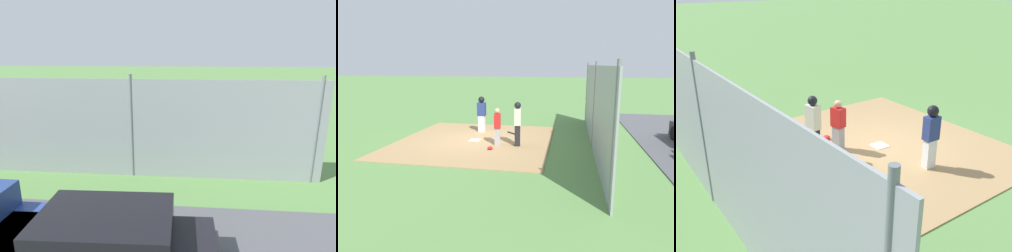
% 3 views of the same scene
% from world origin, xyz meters
% --- Properties ---
extents(ground_plane, '(140.00, 140.00, 0.00)m').
position_xyz_m(ground_plane, '(0.00, 0.00, 0.00)').
color(ground_plane, '#5B8947').
extents(dirt_infield, '(7.20, 6.40, 0.03)m').
position_xyz_m(dirt_infield, '(0.00, 0.00, 0.01)').
color(dirt_infield, '#A88456').
rests_on(dirt_infield, ground_plane).
extents(home_plate, '(0.46, 0.46, 0.02)m').
position_xyz_m(home_plate, '(0.00, 0.00, 0.04)').
color(home_plate, white).
rests_on(home_plate, dirt_infield).
extents(catcher, '(0.42, 0.33, 1.48)m').
position_xyz_m(catcher, '(-0.53, -1.11, 0.79)').
color(catcher, '#9E9EA3').
rests_on(catcher, dirt_infield).
extents(umpire, '(0.41, 0.31, 1.76)m').
position_xyz_m(umpire, '(-0.53, -1.93, 0.96)').
color(umpire, black).
rests_on(umpire, dirt_infield).
extents(runner, '(0.30, 0.39, 1.71)m').
position_xyz_m(runner, '(1.75, 0.18, 1.02)').
color(runner, silver).
rests_on(runner, dirt_infield).
extents(baseball_bat, '(0.58, 0.56, 0.06)m').
position_xyz_m(baseball_bat, '(1.56, -1.35, 0.06)').
color(baseball_bat, black).
rests_on(baseball_bat, dirt_infield).
extents(catcher_mask, '(0.24, 0.20, 0.12)m').
position_xyz_m(catcher_mask, '(-1.32, -1.00, 0.09)').
color(catcher_mask, red).
rests_on(catcher_mask, dirt_infield).
extents(backstop_fence, '(12.00, 0.10, 3.35)m').
position_xyz_m(backstop_fence, '(0.00, -4.89, 1.60)').
color(backstop_fence, '#93999E').
rests_on(backstop_fence, ground_plane).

